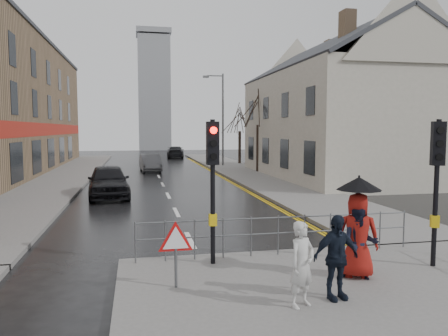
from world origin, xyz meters
name	(u,v)px	position (x,y,z in m)	size (l,w,h in m)	color
ground	(206,272)	(0.00, 0.00, 0.00)	(120.00, 120.00, 0.00)	black
near_pavement	(416,323)	(3.00, -3.50, 0.07)	(10.00, 9.00, 0.14)	#605E5B
left_pavement	(66,175)	(-6.50, 23.00, 0.07)	(4.00, 44.00, 0.14)	#605E5B
right_pavement	(236,169)	(6.50, 25.00, 0.07)	(4.00, 40.00, 0.14)	#605E5B
pavement_bridge_right	(387,228)	(6.50, 3.00, 0.07)	(4.00, 4.20, 0.14)	#605E5B
building_right_cream	(338,108)	(12.00, 18.00, 4.78)	(9.00, 16.40, 10.10)	beige
church_tower	(154,94)	(1.50, 62.00, 9.00)	(5.00, 5.00, 18.00)	gray
traffic_signal_near_left	(213,166)	(0.20, 0.20, 2.46)	(0.28, 0.27, 3.40)	black
traffic_signal_near_right	(437,167)	(5.20, -1.00, 2.46)	(0.34, 0.33, 3.40)	black
guard_railing_front	(278,227)	(1.95, 0.60, 0.86)	(7.14, 0.04, 1.00)	#595B5E
warning_sign	(176,243)	(-0.80, -1.21, 1.04)	(0.80, 0.07, 1.35)	#595B5E
street_lamp	(221,113)	(5.82, 28.00, 4.71)	(1.83, 0.25, 8.00)	#595B5E
tree_near	(258,105)	(7.50, 22.00, 5.14)	(2.40, 2.40, 6.58)	#2E2119
tree_far	(240,117)	(8.00, 30.00, 4.42)	(2.40, 2.40, 5.64)	#2E2119
pedestrian_a	(302,264)	(1.32, -2.60, 0.91)	(0.56, 0.37, 1.54)	beige
pedestrian_b	(360,243)	(3.06, -1.47, 0.91)	(0.75, 0.59, 1.55)	black
pedestrian_with_umbrella	(358,224)	(3.08, -1.34, 1.29)	(1.05, 0.96, 2.17)	maroon
pedestrian_d	(336,257)	(2.07, -2.40, 0.94)	(0.94, 0.39, 1.60)	black
car_parked	(108,181)	(-2.88, 12.00, 0.80)	(1.89, 4.69, 1.60)	black
car_mid	(150,163)	(-0.45, 24.92, 0.68)	(1.44, 4.12, 1.36)	#494A4E
car_far	(176,152)	(2.95, 40.60, 0.68)	(1.90, 4.66, 1.35)	black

